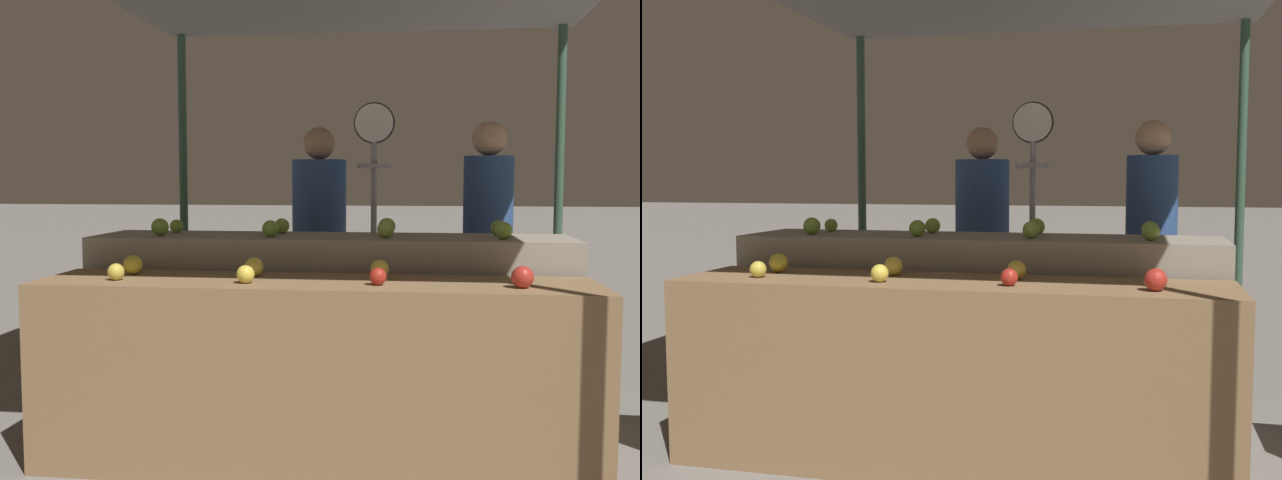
{
  "view_description": "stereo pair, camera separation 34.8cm",
  "coord_description": "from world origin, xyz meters",
  "views": [
    {
      "loc": [
        0.44,
        -3.14,
        1.26
      ],
      "look_at": [
        -0.02,
        0.3,
        0.96
      ],
      "focal_mm": 42.0,
      "sensor_mm": 36.0,
      "label": 1
    },
    {
      "loc": [
        0.78,
        -3.08,
        1.26
      ],
      "look_at": [
        -0.02,
        0.3,
        0.96
      ],
      "focal_mm": 42.0,
      "sensor_mm": 36.0,
      "label": 2
    }
  ],
  "objects": [
    {
      "name": "apple_back_2",
      "position": [
        0.28,
        0.5,
        1.0
      ],
      "size": [
        0.08,
        0.08,
        0.08
      ],
      "primitive_type": "sphere",
      "color": "#8EB247",
      "rests_on": "display_counter_back"
    },
    {
      "name": "apple_front_5",
      "position": [
        -0.29,
        0.11,
        0.86
      ],
      "size": [
        0.09,
        0.09,
        0.09
      ],
      "primitive_type": "sphere",
      "color": "yellow",
      "rests_on": "display_counter_front"
    },
    {
      "name": "apple_front_0",
      "position": [
        -0.85,
        -0.1,
        0.85
      ],
      "size": [
        0.07,
        0.07,
        0.07
      ],
      "primitive_type": "sphere",
      "color": "gold",
      "rests_on": "display_counter_front"
    },
    {
      "name": "person_customer_left",
      "position": [
        0.86,
        1.51,
        0.93
      ],
      "size": [
        0.35,
        0.35,
        1.59
      ],
      "rotation": [
        0.0,
        0.0,
        3.3
      ],
      "color": "#2D2D38",
      "rests_on": "ground_plane"
    },
    {
      "name": "apple_front_6",
      "position": [
        0.27,
        0.11,
        0.86
      ],
      "size": [
        0.08,
        0.08,
        0.08
      ],
      "primitive_type": "sphere",
      "color": "yellow",
      "rests_on": "display_counter_front"
    },
    {
      "name": "display_counter_back",
      "position": [
        0.0,
        0.6,
        0.48
      ],
      "size": [
        2.39,
        0.55,
        0.96
      ],
      "primitive_type": "cube",
      "color": "gray",
      "rests_on": "ground_plane"
    },
    {
      "name": "apple_front_4",
      "position": [
        -0.85,
        0.1,
        0.86
      ],
      "size": [
        0.09,
        0.09,
        0.09
      ],
      "primitive_type": "sphere",
      "color": "gold",
      "rests_on": "display_counter_front"
    },
    {
      "name": "apple_front_3",
      "position": [
        0.85,
        -0.11,
        0.86
      ],
      "size": [
        0.09,
        0.09,
        0.09
      ],
      "primitive_type": "sphere",
      "color": "#B72D23",
      "rests_on": "display_counter_front"
    },
    {
      "name": "apple_back_3",
      "position": [
        0.84,
        0.49,
        1.0
      ],
      "size": [
        0.08,
        0.08,
        0.08
      ],
      "primitive_type": "sphere",
      "color": "#84AD3D",
      "rests_on": "display_counter_back"
    },
    {
      "name": "apple_back_5",
      "position": [
        -0.27,
        0.72,
        1.0
      ],
      "size": [
        0.08,
        0.08,
        0.08
      ],
      "primitive_type": "sphere",
      "color": "#84AD3D",
      "rests_on": "display_counter_back"
    },
    {
      "name": "apple_back_0",
      "position": [
        -0.86,
        0.5,
        1.0
      ],
      "size": [
        0.09,
        0.09,
        0.09
      ],
      "primitive_type": "sphere",
      "color": "#7AA338",
      "rests_on": "display_counter_back"
    },
    {
      "name": "apple_front_2",
      "position": [
        0.28,
        -0.1,
        0.85
      ],
      "size": [
        0.07,
        0.07,
        0.07
      ],
      "primitive_type": "sphere",
      "color": "#AD281E",
      "rests_on": "display_counter_front"
    },
    {
      "name": "apple_front_1",
      "position": [
        -0.27,
        -0.11,
        0.85
      ],
      "size": [
        0.08,
        0.08,
        0.08
      ],
      "primitive_type": "sphere",
      "color": "yellow",
      "rests_on": "display_counter_front"
    },
    {
      "name": "apple_back_6",
      "position": [
        0.28,
        0.7,
        1.0
      ],
      "size": [
        0.09,
        0.09,
        0.09
      ],
      "primitive_type": "sphere",
      "color": "#84AD3D",
      "rests_on": "display_counter_back"
    },
    {
      "name": "apple_back_4",
      "position": [
        -0.84,
        0.7,
        1.0
      ],
      "size": [
        0.07,
        0.07,
        0.07
      ],
      "primitive_type": "sphere",
      "color": "#84AD3D",
      "rests_on": "display_counter_back"
    },
    {
      "name": "person_vendor_at_scale",
      "position": [
        -0.2,
        1.64,
        0.91
      ],
      "size": [
        0.4,
        0.4,
        1.58
      ],
      "rotation": [
        0.0,
        0.0,
        3.29
      ],
      "color": "#2D2D38",
      "rests_on": "ground_plane"
    },
    {
      "name": "apple_back_1",
      "position": [
        -0.29,
        0.49,
        1.0
      ],
      "size": [
        0.08,
        0.08,
        0.08
      ],
      "primitive_type": "sphere",
      "color": "#7AA338",
      "rests_on": "display_counter_back"
    },
    {
      "name": "produce_scale",
      "position": [
        0.18,
        1.29,
        1.21
      ],
      "size": [
        0.24,
        0.2,
        1.7
      ],
      "color": "#99999E",
      "rests_on": "ground_plane"
    },
    {
      "name": "ground_plane",
      "position": [
        0.0,
        0.0,
        0.0
      ],
      "size": [
        60.0,
        60.0,
        0.0
      ],
      "primitive_type": "plane",
      "color": "slate"
    },
    {
      "name": "display_counter_front",
      "position": [
        0.0,
        0.0,
        0.41
      ],
      "size": [
        2.39,
        0.55,
        0.81
      ],
      "primitive_type": "cube",
      "color": "olive",
      "rests_on": "ground_plane"
    },
    {
      "name": "apple_back_7",
      "position": [
        0.84,
        0.7,
        1.0
      ],
      "size": [
        0.08,
        0.08,
        0.08
      ],
      "primitive_type": "sphere",
      "color": "#84AD3D",
      "rests_on": "display_counter_back"
    }
  ]
}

